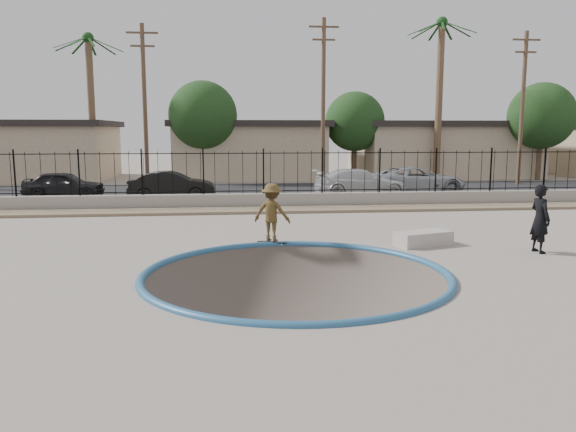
% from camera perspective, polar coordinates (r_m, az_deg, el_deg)
% --- Properties ---
extents(ground, '(120.00, 120.00, 2.20)m').
position_cam_1_polar(ground, '(25.64, -2.71, -1.07)').
color(ground, gray).
rests_on(ground, ground).
extents(bowl_pit, '(6.84, 6.84, 1.80)m').
position_cam_1_polar(bowl_pit, '(12.74, 0.81, -5.99)').
color(bowl_pit, '#4D423B').
rests_on(bowl_pit, ground).
extents(coping_ring, '(7.04, 7.04, 0.20)m').
position_cam_1_polar(coping_ring, '(12.74, 0.81, -5.99)').
color(coping_ring, '#275880').
rests_on(coping_ring, ground).
extents(rock_strip, '(42.00, 1.60, 0.11)m').
position_cam_1_polar(rock_strip, '(22.71, -2.31, 0.62)').
color(rock_strip, '#8C755B').
rests_on(rock_strip, ground).
extents(retaining_wall, '(42.00, 0.45, 0.60)m').
position_cam_1_polar(retaining_wall, '(23.76, -2.49, 1.57)').
color(retaining_wall, gray).
rests_on(retaining_wall, ground).
extents(fence, '(40.00, 0.04, 1.80)m').
position_cam_1_polar(fence, '(23.64, -2.51, 4.46)').
color(fence, black).
rests_on(fence, retaining_wall).
extents(street, '(90.00, 8.00, 0.04)m').
position_cam_1_polar(street, '(30.44, -3.30, 2.58)').
color(street, black).
rests_on(street, ground).
extents(house_west, '(11.60, 8.60, 3.90)m').
position_cam_1_polar(house_west, '(41.98, -25.06, 6.13)').
color(house_west, tan).
rests_on(house_west, ground).
extents(house_center, '(10.60, 8.60, 3.90)m').
position_cam_1_polar(house_center, '(39.78, -4.02, 6.82)').
color(house_center, tan).
rests_on(house_center, ground).
extents(house_east, '(12.60, 8.60, 3.90)m').
position_cam_1_polar(house_east, '(42.67, 15.26, 6.65)').
color(house_east, tan).
rests_on(house_east, ground).
extents(palm_mid, '(2.30, 2.30, 9.30)m').
position_cam_1_polar(palm_mid, '(38.35, -19.48, 13.34)').
color(palm_mid, brown).
rests_on(palm_mid, ground).
extents(palm_right, '(2.30, 2.30, 10.30)m').
position_cam_1_polar(palm_right, '(37.96, 15.22, 14.55)').
color(palm_right, brown).
rests_on(palm_right, ground).
extents(utility_pole_left, '(1.70, 0.24, 9.00)m').
position_cam_1_polar(utility_pole_left, '(32.58, -14.35, 10.98)').
color(utility_pole_left, '#473323').
rests_on(utility_pole_left, ground).
extents(utility_pole_mid, '(1.70, 0.24, 9.50)m').
position_cam_1_polar(utility_pole_mid, '(32.75, 3.60, 11.65)').
color(utility_pole_mid, '#473323').
rests_on(utility_pole_mid, ground).
extents(utility_pole_right, '(1.70, 0.24, 9.00)m').
position_cam_1_polar(utility_pole_right, '(36.71, 22.71, 10.29)').
color(utility_pole_right, '#473323').
rests_on(utility_pole_right, ground).
extents(street_tree_left, '(4.32, 4.32, 6.36)m').
position_cam_1_polar(street_tree_left, '(36.28, -8.65, 10.07)').
color(street_tree_left, '#473323').
rests_on(street_tree_left, ground).
extents(street_tree_mid, '(3.96, 3.96, 5.83)m').
position_cam_1_polar(street_tree_mid, '(38.20, 6.80, 9.50)').
color(street_tree_mid, '#473323').
rests_on(street_tree_mid, ground).
extents(street_tree_right, '(4.32, 4.32, 6.36)m').
position_cam_1_polar(street_tree_right, '(40.78, 24.37, 9.24)').
color(street_tree_right, '#473323').
rests_on(street_tree_right, ground).
extents(skater, '(1.22, 0.98, 1.65)m').
position_cam_1_polar(skater, '(15.95, -1.64, 0.01)').
color(skater, brown).
rests_on(skater, ground).
extents(skateboard, '(0.89, 0.42, 0.07)m').
position_cam_1_polar(skateboard, '(16.08, -1.63, -2.69)').
color(skateboard, black).
rests_on(skateboard, ground).
extents(videographer, '(0.52, 0.72, 1.82)m').
position_cam_1_polar(videographer, '(16.30, 24.23, -0.26)').
color(videographer, black).
rests_on(videographer, ground).
extents(concrete_ledge, '(1.74, 1.16, 0.40)m').
position_cam_1_polar(concrete_ledge, '(16.38, 13.59, -2.22)').
color(concrete_ledge, '#ACA199').
rests_on(concrete_ledge, ground).
extents(car_a, '(3.81, 1.66, 1.28)m').
position_cam_1_polar(car_a, '(29.10, -21.81, 3.00)').
color(car_a, black).
rests_on(car_a, street).
extents(car_b, '(4.00, 1.48, 1.31)m').
position_cam_1_polar(car_b, '(26.90, -11.68, 3.06)').
color(car_b, black).
rests_on(car_b, street).
extents(car_c, '(4.61, 1.90, 1.33)m').
position_cam_1_polar(car_c, '(27.94, 7.38, 3.39)').
color(car_c, silver).
rests_on(car_c, street).
extents(car_d, '(5.08, 2.56, 1.38)m').
position_cam_1_polar(car_d, '(29.68, 12.99, 3.59)').
color(car_d, '#9FA2A8').
rests_on(car_d, street).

